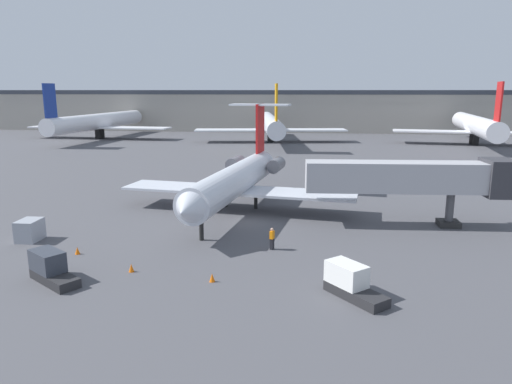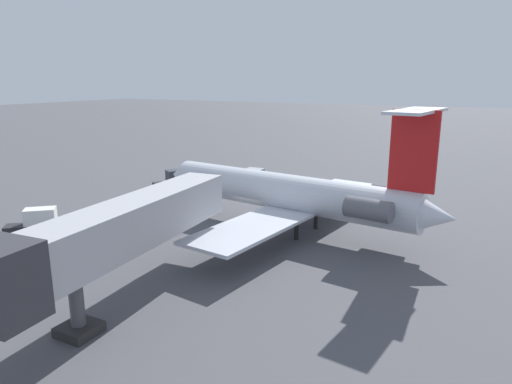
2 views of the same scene
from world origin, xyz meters
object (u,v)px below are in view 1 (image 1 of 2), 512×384
(jet_bridge, at_px, (420,178))
(cargo_container_uld, at_px, (30,230))
(parked_airliner_west_end, at_px, (98,122))
(traffic_cone_near, at_px, (212,278))
(baggage_tug_trailing, at_px, (351,282))
(traffic_cone_mid, at_px, (131,268))
(parked_airliner_west_mid, at_px, (271,124))
(baggage_tug_lead, at_px, (51,268))
(regional_jet, at_px, (237,178))
(ground_crew_marshaller, at_px, (272,238))
(parked_airliner_centre, at_px, (476,126))
(traffic_cone_far, at_px, (77,251))

(jet_bridge, relative_size, cargo_container_uld, 8.45)
(parked_airliner_west_end, bearing_deg, traffic_cone_near, -60.83)
(baggage_tug_trailing, relative_size, traffic_cone_mid, 7.15)
(jet_bridge, distance_m, parked_airliner_west_mid, 69.65)
(cargo_container_uld, bearing_deg, baggage_tug_lead, -50.53)
(cargo_container_uld, distance_m, parked_airliner_west_mid, 76.17)
(regional_jet, height_order, parked_airliner_west_end, parked_airliner_west_end)
(ground_crew_marshaller, relative_size, parked_airliner_centre, 0.04)
(traffic_cone_mid, bearing_deg, cargo_container_uld, 152.93)
(regional_jet, xyz_separation_m, traffic_cone_near, (1.31, -17.80, -3.00))
(regional_jet, height_order, baggage_tug_trailing, regional_jet)
(baggage_tug_trailing, relative_size, traffic_cone_far, 7.15)
(cargo_container_uld, relative_size, parked_airliner_west_mid, 0.05)
(baggage_tug_trailing, bearing_deg, traffic_cone_mid, 171.99)
(baggage_tug_trailing, bearing_deg, cargo_container_uld, 163.34)
(traffic_cone_near, bearing_deg, traffic_cone_far, 160.96)
(baggage_tug_trailing, distance_m, parked_airliner_centre, 88.58)
(baggage_tug_lead, bearing_deg, cargo_container_uld, 129.47)
(jet_bridge, height_order, traffic_cone_mid, jet_bridge)
(cargo_container_uld, xyz_separation_m, parked_airliner_west_mid, (12.45, 75.08, 3.28))
(jet_bridge, distance_m, parked_airliner_west_end, 93.36)
(parked_airliner_west_end, relative_size, parked_airliner_west_mid, 1.03)
(parked_airliner_centre, bearing_deg, parked_airliner_west_mid, 179.64)
(baggage_tug_trailing, distance_m, cargo_container_uld, 25.80)
(baggage_tug_trailing, height_order, traffic_cone_mid, baggage_tug_trailing)
(cargo_container_uld, distance_m, traffic_cone_mid, 11.89)
(jet_bridge, bearing_deg, regional_jet, 168.90)
(traffic_cone_near, height_order, parked_airliner_centre, parked_airliner_centre)
(ground_crew_marshaller, bearing_deg, baggage_tug_lead, -150.09)
(traffic_cone_mid, bearing_deg, baggage_tug_lead, -155.37)
(jet_bridge, xyz_separation_m, cargo_container_uld, (-31.70, -8.14, -3.48))
(traffic_cone_mid, height_order, traffic_cone_far, same)
(parked_airliner_west_mid, bearing_deg, traffic_cone_far, -95.23)
(baggage_tug_lead, xyz_separation_m, parked_airliner_west_mid, (6.32, 82.52, 3.29))
(baggage_tug_lead, xyz_separation_m, baggage_tug_trailing, (18.58, 0.05, 0.00))
(parked_airliner_west_end, distance_m, parked_airliner_west_mid, 43.16)
(ground_crew_marshaller, bearing_deg, jet_bridge, 32.91)
(jet_bridge, distance_m, traffic_cone_near, 21.58)
(baggage_tug_lead, bearing_deg, traffic_cone_far, 99.35)
(parked_airliner_centre, bearing_deg, ground_crew_marshaller, -117.08)
(ground_crew_marshaller, distance_m, traffic_cone_mid, 10.51)
(baggage_tug_lead, relative_size, parked_airliner_west_end, 0.10)
(baggage_tug_lead, bearing_deg, jet_bridge, 31.37)
(parked_airliner_centre, bearing_deg, parked_airliner_west_end, 178.15)
(traffic_cone_mid, distance_m, parked_airliner_west_end, 92.80)
(jet_bridge, height_order, baggage_tug_trailing, jet_bridge)
(jet_bridge, bearing_deg, baggage_tug_lead, -148.63)
(regional_jet, distance_m, parked_airliner_west_mid, 63.70)
(regional_jet, distance_m, parked_airliner_centre, 76.38)
(ground_crew_marshaller, bearing_deg, traffic_cone_far, -168.74)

